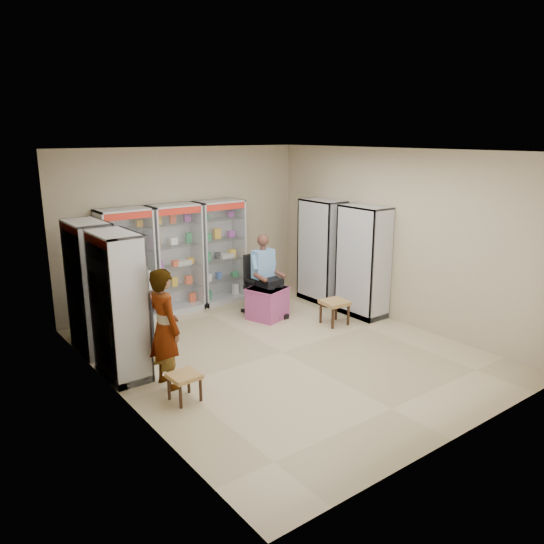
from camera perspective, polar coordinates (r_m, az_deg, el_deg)
floor at (r=8.18m, az=1.12°, el=-8.60°), size 6.00×6.00×0.00m
room_shell at (r=7.62m, az=1.20°, el=5.13°), size 5.02×6.02×3.01m
cabinet_back_left at (r=9.52m, az=-15.37°, el=0.60°), size 0.90×0.50×2.00m
cabinet_back_mid at (r=9.89m, az=-10.28°, el=1.41°), size 0.90×0.50×2.00m
cabinet_back_right at (r=10.34m, az=-5.59°, el=2.16°), size 0.90×0.50×2.00m
cabinet_right_far at (r=10.42m, az=5.38°, el=2.25°), size 0.90×0.50×2.00m
cabinet_right_near at (r=9.66m, az=9.77°, el=1.11°), size 0.90×0.50×2.00m
cabinet_left_far at (r=8.37m, az=-18.86°, el=-1.59°), size 0.90×0.50×2.00m
cabinet_left_near at (r=7.37m, az=-16.12°, el=-3.54°), size 0.90×0.50×2.00m
wooden_chair at (r=8.92m, az=-14.86°, el=-3.85°), size 0.42×0.42×0.94m
seated_customer at (r=8.82m, az=-14.82°, el=-2.71°), size 0.44×0.60×1.34m
office_chair at (r=9.75m, az=-1.21°, el=-1.30°), size 0.63×0.63×1.09m
seated_shopkeeper at (r=9.67m, az=-1.04°, el=-0.52°), size 0.50×0.66×1.39m
pink_trunk at (r=9.52m, az=-0.50°, el=-3.36°), size 0.74×0.72×0.57m
tea_glass at (r=9.41m, az=-0.73°, el=-1.46°), size 0.07×0.07×0.09m
woven_stool_a at (r=9.32m, az=6.73°, el=-4.33°), size 0.46×0.46×0.43m
woven_stool_b at (r=6.82m, az=-9.38°, el=-12.12°), size 0.37×0.37×0.36m
standing_man at (r=7.00m, az=-11.46°, el=-5.96°), size 0.40×0.60×1.60m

